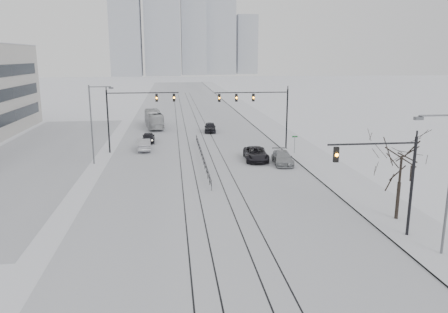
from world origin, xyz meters
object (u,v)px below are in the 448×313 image
(bare_tree, at_px, (401,163))
(sedan_nb_right, at_px, (282,158))
(sedan_sb_outer, at_px, (144,145))
(box_truck, at_px, (154,119))
(sedan_sb_inner, at_px, (148,137))
(sedan_nb_far, at_px, (210,127))
(sedan_nb_front, at_px, (256,154))
(traffic_mast_near, at_px, (390,174))

(bare_tree, xyz_separation_m, sedan_nb_right, (-4.16, 18.23, -3.75))
(sedan_sb_outer, height_order, box_truck, box_truck)
(sedan_sb_inner, xyz_separation_m, sedan_nb_right, (15.91, -15.05, -0.00))
(sedan_sb_outer, distance_m, box_truck, 19.02)
(sedan_sb_outer, relative_size, sedan_nb_right, 0.94)
(bare_tree, xyz_separation_m, sedan_nb_far, (-10.48, 40.94, -3.71))
(box_truck, bearing_deg, sedan_nb_front, 108.81)
(sedan_nb_front, xyz_separation_m, sedan_nb_right, (2.68, -2.16, -0.05))
(sedan_nb_right, height_order, sedan_nb_far, sedan_nb_far)
(sedan_nb_right, bearing_deg, traffic_mast_near, -80.15)
(bare_tree, height_order, box_truck, bare_tree)
(sedan_sb_inner, distance_m, sedan_nb_front, 18.48)
(sedan_nb_front, xyz_separation_m, box_truck, (-12.92, 26.36, 0.67))
(traffic_mast_near, xyz_separation_m, sedan_nb_right, (-1.75, 21.24, -3.82))
(sedan_sb_inner, height_order, sedan_nb_right, sedan_sb_inner)
(bare_tree, bearing_deg, sedan_sb_outer, 126.27)
(traffic_mast_near, xyz_separation_m, sedan_sb_inner, (-17.66, 36.29, -3.82))
(sedan_nb_far, xyz_separation_m, box_truck, (-9.27, 5.82, 0.68))
(traffic_mast_near, bearing_deg, sedan_nb_right, 94.70)
(sedan_sb_inner, bearing_deg, traffic_mast_near, 114.49)
(traffic_mast_near, relative_size, sedan_sb_outer, 1.46)
(sedan_sb_outer, distance_m, sedan_nb_far, 16.48)
(sedan_sb_outer, bearing_deg, sedan_sb_inner, -96.70)
(traffic_mast_near, bearing_deg, bare_tree, 51.24)
(traffic_mast_near, height_order, bare_tree, traffic_mast_near)
(sedan_nb_front, distance_m, box_truck, 29.36)
(sedan_sb_inner, height_order, sedan_nb_front, sedan_nb_front)
(sedan_nb_front, xyz_separation_m, sedan_nb_far, (-3.65, 20.54, -0.01))
(sedan_nb_right, height_order, box_truck, box_truck)
(sedan_nb_right, bearing_deg, bare_tree, -72.01)
(bare_tree, bearing_deg, sedan_nb_front, 108.53)
(sedan_sb_inner, relative_size, sedan_nb_far, 0.96)
(sedan_nb_front, height_order, sedan_nb_far, sedan_nb_front)
(sedan_sb_outer, xyz_separation_m, sedan_nb_right, (16.21, -9.52, -0.05))
(traffic_mast_near, bearing_deg, sedan_nb_front, 100.71)
(bare_tree, distance_m, box_truck, 50.84)
(bare_tree, distance_m, sedan_nb_far, 42.42)
(traffic_mast_near, distance_m, sedan_sb_outer, 35.81)
(sedan_sb_inner, distance_m, sedan_sb_outer, 5.54)
(sedan_sb_outer, height_order, sedan_nb_front, sedan_sb_outer)
(bare_tree, bearing_deg, box_truck, 112.90)
(sedan_sb_outer, xyz_separation_m, sedan_nb_far, (9.88, 13.18, -0.01))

